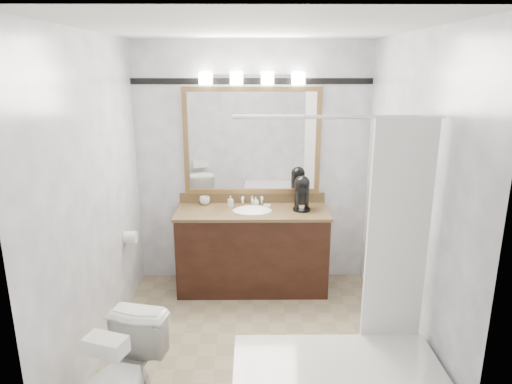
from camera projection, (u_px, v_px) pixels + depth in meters
room at (252, 201)px, 3.48m from camera, size 2.42×2.62×2.52m
vanity at (252, 248)px, 4.68m from camera, size 1.53×0.58×0.97m
mirror at (252, 142)px, 4.65m from camera, size 1.40×0.04×1.10m
vanity_light_bar at (252, 78)px, 4.43m from camera, size 1.02×0.14×0.12m
accent_stripe at (252, 81)px, 4.50m from camera, size 2.40×0.01×0.06m
tp_roll at (131, 237)px, 4.26m from camera, size 0.11×0.12×0.12m
toilet at (121, 382)px, 2.83m from camera, size 0.54×0.76×0.71m
tissue_box at (106, 345)px, 2.53m from camera, size 0.26×0.20×0.10m
coffee_maker at (302, 192)px, 4.57m from camera, size 0.18×0.22×0.34m
cup_left at (205, 201)px, 4.75m from camera, size 0.11×0.11×0.08m
soap_bottle_a at (230, 201)px, 4.68m from camera, size 0.06×0.06×0.11m
soap_bottle_b at (256, 201)px, 4.72m from camera, size 0.08×0.08×0.09m
soap_bar at (267, 206)px, 4.68m from camera, size 0.07×0.05×0.02m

